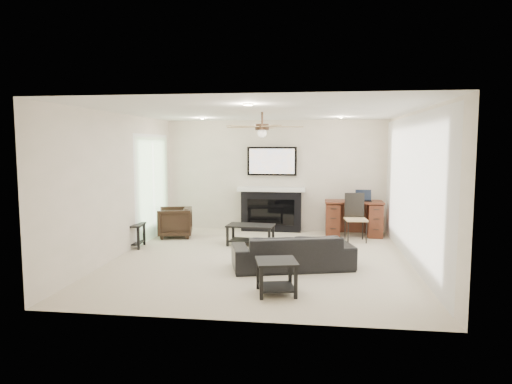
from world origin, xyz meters
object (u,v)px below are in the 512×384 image
(sofa, at_px, (293,252))
(coffee_table, at_px, (251,235))
(armchair, at_px, (175,222))
(fireplace_unit, at_px, (271,189))
(desk, at_px, (354,219))

(sofa, xyz_separation_m, coffee_table, (-0.90, 1.60, -0.07))
(sofa, height_order, armchair, armchair)
(sofa, bearing_deg, fireplace_unit, -93.27)
(armchair, xyz_separation_m, coffee_table, (1.70, -0.55, -0.12))
(coffee_table, height_order, fireplace_unit, fireplace_unit)
(fireplace_unit, bearing_deg, armchair, -154.53)
(coffee_table, distance_m, fireplace_unit, 1.69)
(desk, bearing_deg, armchair, -170.99)
(armchair, bearing_deg, sofa, 37.45)
(armchair, xyz_separation_m, fireplace_unit, (1.96, 0.93, 0.64))
(armchair, bearing_deg, coffee_table, 59.12)
(coffee_table, xyz_separation_m, desk, (2.06, 1.15, 0.18))
(armchair, relative_size, desk, 0.57)
(armchair, xyz_separation_m, desk, (3.76, 0.60, 0.06))
(coffee_table, height_order, desk, desk)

